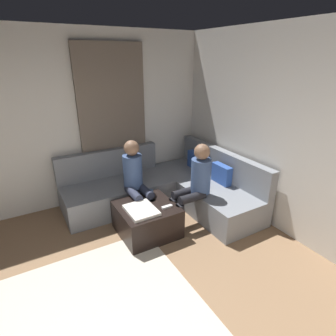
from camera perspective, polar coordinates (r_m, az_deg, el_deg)
wall_left at (r=4.46m, az=-27.84°, el=7.51°), size 0.12×6.00×2.70m
curtain_panel at (r=4.62m, az=-11.27°, el=8.80°), size 0.06×1.10×2.50m
sectional_couch at (r=4.51m, az=-0.14°, el=-4.20°), size 2.10×2.55×0.87m
ottoman at (r=3.85m, az=-4.46°, el=-10.54°), size 0.76×0.76×0.42m
folded_blanket at (r=3.61m, az=-5.60°, el=-8.73°), size 0.44×0.36×0.04m
coffee_mug at (r=3.96m, az=-3.61°, el=-5.21°), size 0.08×0.08×0.10m
game_remote at (r=3.69m, az=-0.22°, el=-8.07°), size 0.05×0.15×0.02m
person_on_couch_back at (r=3.86m, az=5.65°, el=-2.93°), size 0.30×0.60×1.20m
person_on_couch_side at (r=3.99m, az=-6.76°, el=-2.13°), size 0.60×0.30×1.20m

